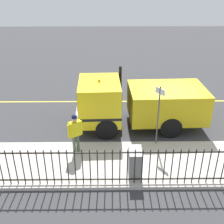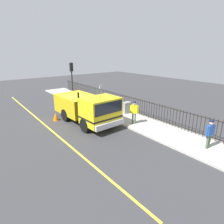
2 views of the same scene
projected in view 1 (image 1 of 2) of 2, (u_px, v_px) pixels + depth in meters
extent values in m
plane|color=#38383A|center=(173.00, 125.00, 13.51)|extent=(53.80, 53.80, 0.00)
cube|color=#B7B2A8|center=(189.00, 163.00, 10.75)|extent=(2.82, 24.46, 0.13)
cube|color=yellow|center=(163.00, 101.00, 15.96)|extent=(0.12, 22.01, 0.01)
cube|color=yellow|center=(100.00, 100.00, 12.78)|extent=(2.49, 1.93, 1.77)
cube|color=black|center=(99.00, 92.00, 12.61)|extent=(2.30, 1.96, 0.78)
cube|color=gold|center=(166.00, 102.00, 13.00)|extent=(2.55, 3.54, 1.41)
cube|color=silver|center=(78.00, 115.00, 13.07)|extent=(2.31, 0.29, 0.36)
cube|color=black|center=(100.00, 108.00, 12.96)|extent=(2.52, 1.95, 0.12)
cylinder|color=black|center=(107.00, 129.00, 12.22)|extent=(0.34, 0.97, 0.96)
cylinder|color=black|center=(105.00, 107.00, 14.17)|extent=(0.34, 0.97, 0.96)
cylinder|color=black|center=(171.00, 127.00, 12.35)|extent=(0.34, 0.97, 0.96)
cylinder|color=black|center=(161.00, 106.00, 14.29)|extent=(0.34, 0.97, 0.96)
sphere|color=orange|center=(99.00, 81.00, 12.36)|extent=(0.12, 0.12, 0.12)
cylinder|color=black|center=(120.00, 87.00, 13.70)|extent=(0.14, 0.14, 2.13)
cube|color=yellow|center=(75.00, 129.00, 10.74)|extent=(0.45, 0.52, 0.60)
sphere|color=tan|center=(74.00, 119.00, 10.55)|extent=(0.22, 0.22, 0.22)
sphere|color=#14193F|center=(74.00, 117.00, 10.51)|extent=(0.21, 0.21, 0.21)
cylinder|color=#4C6047|center=(74.00, 145.00, 11.01)|extent=(0.12, 0.12, 0.81)
cylinder|color=#4C6047|center=(78.00, 143.00, 11.10)|extent=(0.12, 0.12, 0.81)
cylinder|color=yellow|center=(69.00, 131.00, 10.61)|extent=(0.09, 0.09, 0.57)
cylinder|color=yellow|center=(81.00, 127.00, 10.89)|extent=(0.09, 0.09, 0.57)
cylinder|color=black|center=(0.00, 168.00, 9.29)|extent=(0.04, 0.04, 1.37)
cylinder|color=black|center=(8.00, 168.00, 9.29)|extent=(0.04, 0.04, 1.37)
cylinder|color=black|center=(15.00, 168.00, 9.29)|extent=(0.04, 0.04, 1.37)
cylinder|color=black|center=(23.00, 167.00, 9.29)|extent=(0.04, 0.04, 1.37)
cylinder|color=black|center=(30.00, 167.00, 9.30)|extent=(0.04, 0.04, 1.37)
cylinder|color=black|center=(38.00, 167.00, 9.30)|extent=(0.04, 0.04, 1.37)
cylinder|color=black|center=(45.00, 167.00, 9.30)|extent=(0.04, 0.04, 1.37)
cylinder|color=black|center=(53.00, 167.00, 9.30)|extent=(0.04, 0.04, 1.37)
cylinder|color=black|center=(60.00, 167.00, 9.31)|extent=(0.04, 0.04, 1.37)
cylinder|color=black|center=(68.00, 167.00, 9.31)|extent=(0.04, 0.04, 1.37)
cylinder|color=black|center=(75.00, 167.00, 9.31)|extent=(0.04, 0.04, 1.37)
cylinder|color=black|center=(83.00, 167.00, 9.31)|extent=(0.04, 0.04, 1.37)
cylinder|color=black|center=(90.00, 167.00, 9.32)|extent=(0.04, 0.04, 1.37)
cylinder|color=black|center=(98.00, 167.00, 9.32)|extent=(0.04, 0.04, 1.37)
cylinder|color=black|center=(105.00, 167.00, 9.32)|extent=(0.04, 0.04, 1.37)
cylinder|color=black|center=(112.00, 167.00, 9.32)|extent=(0.04, 0.04, 1.37)
cylinder|color=black|center=(120.00, 167.00, 9.33)|extent=(0.04, 0.04, 1.37)
cylinder|color=black|center=(127.00, 167.00, 9.33)|extent=(0.04, 0.04, 1.37)
cylinder|color=black|center=(135.00, 167.00, 9.33)|extent=(0.04, 0.04, 1.37)
cylinder|color=black|center=(142.00, 167.00, 9.33)|extent=(0.04, 0.04, 1.37)
cylinder|color=black|center=(150.00, 167.00, 9.34)|extent=(0.04, 0.04, 1.37)
cylinder|color=black|center=(157.00, 167.00, 9.34)|extent=(0.04, 0.04, 1.37)
cylinder|color=black|center=(164.00, 166.00, 9.34)|extent=(0.04, 0.04, 1.37)
cylinder|color=black|center=(172.00, 166.00, 9.34)|extent=(0.04, 0.04, 1.37)
cylinder|color=black|center=(179.00, 166.00, 9.35)|extent=(0.04, 0.04, 1.37)
cylinder|color=black|center=(187.00, 166.00, 9.35)|extent=(0.04, 0.04, 1.37)
cylinder|color=black|center=(194.00, 166.00, 9.35)|extent=(0.04, 0.04, 1.37)
cylinder|color=black|center=(201.00, 166.00, 9.35)|extent=(0.04, 0.04, 1.37)
cylinder|color=black|center=(209.00, 166.00, 9.36)|extent=(0.04, 0.04, 1.37)
cylinder|color=black|center=(216.00, 166.00, 9.36)|extent=(0.04, 0.04, 1.37)
cylinder|color=black|center=(224.00, 166.00, 9.36)|extent=(0.04, 0.04, 1.37)
cube|color=black|center=(204.00, 152.00, 9.10)|extent=(0.04, 20.79, 0.04)
cube|color=black|center=(199.00, 178.00, 9.59)|extent=(0.04, 20.79, 0.04)
cube|color=gray|center=(135.00, 162.00, 9.91)|extent=(0.76, 0.46, 0.96)
cone|color=orange|center=(170.00, 104.00, 14.88)|extent=(0.45, 0.45, 0.64)
cylinder|color=#4C4C4C|center=(158.00, 116.00, 11.28)|extent=(0.06, 0.06, 2.56)
cube|color=white|center=(160.00, 91.00, 10.80)|extent=(0.43, 0.31, 0.24)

